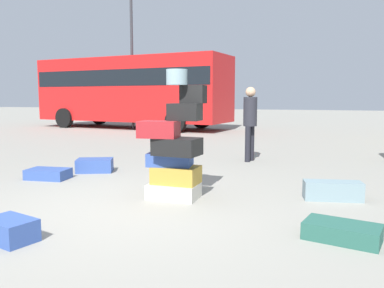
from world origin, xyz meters
TOP-DOWN VIEW (x-y plane):
  - ground_plane at (0.00, 0.00)m, footprint 80.00×80.00m
  - suitcase_tower at (0.38, 0.57)m, footprint 0.85×0.67m
  - suitcase_teal_upright_blue at (2.54, -0.43)m, footprint 0.80×0.56m
  - suitcase_slate_behind_tower at (2.50, 1.18)m, footprint 0.82×0.42m
  - suitcase_navy_foreground_far at (-1.77, 1.94)m, footprint 0.77×0.65m
  - suitcase_navy_left_side at (-2.19, 1.12)m, footprint 0.75×0.51m
  - suitcase_navy_white_trunk at (-0.61, -1.48)m, footprint 0.59×0.47m
  - person_bearded_onlooker at (0.83, 4.10)m, footprint 0.30×0.33m
  - parked_bus at (-5.90, 11.76)m, footprint 9.30×3.71m
  - lamp_post at (-5.49, 11.00)m, footprint 0.36×0.36m

SIDE VIEW (x-z plane):
  - ground_plane at x=0.00m, z-range 0.00..0.00m
  - suitcase_teal_upright_blue at x=2.54m, z-range 0.00..0.17m
  - suitcase_navy_left_side at x=-2.19m, z-range 0.00..0.18m
  - suitcase_navy_white_trunk at x=-0.61m, z-range 0.00..0.23m
  - suitcase_navy_foreground_far at x=-1.77m, z-range 0.00..0.25m
  - suitcase_slate_behind_tower at x=2.50m, z-range 0.00..0.26m
  - suitcase_tower at x=0.38m, z-range -0.23..1.58m
  - person_bearded_onlooker at x=0.83m, z-range 0.16..1.80m
  - parked_bus at x=-5.90m, z-range 0.26..3.41m
  - lamp_post at x=-5.49m, z-range 0.98..8.03m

